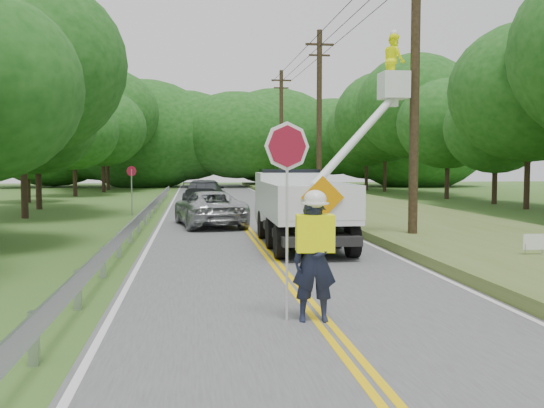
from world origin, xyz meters
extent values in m
plane|color=#3A5B20|center=(0.00, 0.00, 0.00)|extent=(140.00, 140.00, 0.00)
cube|color=#4C4B4E|center=(0.00, 14.00, 0.01)|extent=(7.20, 96.00, 0.02)
cube|color=#FEC704|center=(-0.10, 14.00, 0.02)|extent=(0.12, 96.00, 0.00)
cube|color=#FEC704|center=(0.10, 14.00, 0.02)|extent=(0.12, 96.00, 0.00)
cube|color=silver|center=(-3.45, 14.00, 0.02)|extent=(0.12, 96.00, 0.00)
cube|color=silver|center=(3.45, 14.00, 0.02)|extent=(0.12, 96.00, 0.00)
cube|color=#9FA1A6|center=(-4.10, -2.00, 0.35)|extent=(0.12, 0.14, 0.70)
cube|color=#9FA1A6|center=(-4.10, 1.00, 0.35)|extent=(0.12, 0.14, 0.70)
cube|color=#9FA1A6|center=(-4.10, 4.00, 0.35)|extent=(0.12, 0.14, 0.70)
cube|color=#9FA1A6|center=(-4.10, 7.00, 0.35)|extent=(0.12, 0.14, 0.70)
cube|color=#9FA1A6|center=(-4.10, 10.00, 0.35)|extent=(0.12, 0.14, 0.70)
cube|color=#9FA1A6|center=(-4.10, 13.00, 0.35)|extent=(0.12, 0.14, 0.70)
cube|color=#9FA1A6|center=(-4.10, 16.00, 0.35)|extent=(0.12, 0.14, 0.70)
cube|color=#9FA1A6|center=(-4.10, 19.00, 0.35)|extent=(0.12, 0.14, 0.70)
cube|color=#9FA1A6|center=(-4.10, 22.00, 0.35)|extent=(0.12, 0.14, 0.70)
cube|color=#9FA1A6|center=(-4.10, 25.00, 0.35)|extent=(0.12, 0.14, 0.70)
cube|color=#9FA1A6|center=(-4.10, 28.00, 0.35)|extent=(0.12, 0.14, 0.70)
cube|color=#9FA1A6|center=(-4.10, 31.00, 0.35)|extent=(0.12, 0.14, 0.70)
cube|color=#9FA1A6|center=(-4.10, 34.00, 0.35)|extent=(0.12, 0.14, 0.70)
cube|color=#9FA1A6|center=(-4.10, 37.00, 0.35)|extent=(0.12, 0.14, 0.70)
cube|color=#9FA1A6|center=(-4.00, 15.00, 0.60)|extent=(0.05, 48.00, 0.34)
cylinder|color=black|center=(5.00, 9.00, 5.00)|extent=(0.30, 0.30, 10.00)
cylinder|color=black|center=(5.00, 24.00, 5.00)|extent=(0.30, 0.30, 10.00)
cube|color=black|center=(5.00, 24.00, 9.20)|extent=(1.60, 0.12, 0.12)
cube|color=black|center=(5.00, 24.00, 8.60)|extent=(1.20, 0.10, 0.10)
cylinder|color=black|center=(5.00, 39.00, 5.00)|extent=(0.30, 0.30, 10.00)
cube|color=black|center=(5.00, 39.00, 9.20)|extent=(1.60, 0.12, 0.12)
cube|color=black|center=(5.00, 39.00, 8.60)|extent=(1.20, 0.10, 0.10)
cylinder|color=black|center=(4.30, 17.50, 9.10)|extent=(0.03, 43.00, 0.03)
cylinder|color=black|center=(5.00, 17.50, 9.10)|extent=(0.03, 43.00, 0.03)
cylinder|color=black|center=(5.70, 17.50, 9.10)|extent=(0.03, 43.00, 0.03)
cube|color=#4E6025|center=(7.10, 14.00, 0.15)|extent=(7.00, 96.00, 0.30)
cylinder|color=#332319|center=(-9.87, 19.59, 2.06)|extent=(0.32, 0.32, 4.13)
ellipsoid|color=#164712|center=(-9.87, 19.59, 7.11)|extent=(9.64, 9.64, 8.48)
cylinder|color=#332319|center=(-10.61, 25.25, 1.41)|extent=(0.32, 0.32, 2.81)
ellipsoid|color=#164712|center=(-10.61, 25.25, 4.85)|extent=(6.57, 6.57, 5.78)
cylinder|color=#332319|center=(-12.73, 31.24, 1.09)|extent=(0.32, 0.32, 2.18)
ellipsoid|color=#164712|center=(-12.73, 31.24, 3.75)|extent=(5.09, 5.09, 4.48)
cylinder|color=#332319|center=(-11.15, 38.61, 1.46)|extent=(0.32, 0.32, 2.93)
ellipsoid|color=#164712|center=(-11.15, 38.61, 5.04)|extent=(6.83, 6.83, 6.01)
cylinder|color=#332319|center=(-9.91, 45.04, 1.63)|extent=(0.32, 0.32, 3.26)
ellipsoid|color=#164712|center=(-9.91, 45.04, 5.61)|extent=(7.60, 7.60, 6.68)
cylinder|color=#332319|center=(-10.16, 49.66, 2.09)|extent=(0.32, 0.32, 4.19)
ellipsoid|color=#164712|center=(-10.16, 49.66, 7.21)|extent=(9.77, 9.77, 8.60)
cylinder|color=#332319|center=(16.37, 21.87, 1.89)|extent=(0.32, 0.32, 3.78)
ellipsoid|color=#164712|center=(16.37, 21.87, 6.50)|extent=(8.81, 8.81, 7.75)
cylinder|color=#332319|center=(16.71, 26.19, 1.38)|extent=(0.32, 0.32, 2.76)
ellipsoid|color=#164712|center=(16.71, 26.19, 4.76)|extent=(6.45, 6.45, 5.67)
cylinder|color=#332319|center=(15.97, 31.75, 1.56)|extent=(0.32, 0.32, 3.12)
ellipsoid|color=#164712|center=(15.97, 31.75, 5.38)|extent=(7.28, 7.28, 6.41)
cylinder|color=#332319|center=(15.75, 37.52, 2.06)|extent=(0.32, 0.32, 4.12)
ellipsoid|color=#164712|center=(15.75, 37.52, 7.10)|extent=(9.62, 9.62, 8.47)
cylinder|color=#332319|center=(14.91, 42.79, 1.95)|extent=(0.32, 0.32, 3.89)
ellipsoid|color=#164712|center=(14.91, 42.79, 6.71)|extent=(9.09, 9.09, 8.00)
cylinder|color=#332319|center=(14.09, 45.81, 1.63)|extent=(0.32, 0.32, 3.26)
ellipsoid|color=#164712|center=(14.09, 45.81, 5.62)|extent=(7.61, 7.61, 6.70)
ellipsoid|color=#164712|center=(-21.00, 55.26, 5.50)|extent=(11.13, 8.35, 8.35)
ellipsoid|color=#164712|center=(-17.04, 57.94, 5.50)|extent=(14.54, 10.91, 10.91)
ellipsoid|color=#164712|center=(-12.14, 57.28, 5.50)|extent=(12.77, 9.57, 9.57)
ellipsoid|color=#164712|center=(-7.32, 56.41, 5.50)|extent=(15.81, 11.85, 11.85)
ellipsoid|color=#164712|center=(-2.99, 56.15, 5.50)|extent=(12.80, 9.60, 9.60)
ellipsoid|color=#164712|center=(2.46, 54.40, 5.50)|extent=(12.19, 9.15, 9.15)
ellipsoid|color=#164712|center=(7.06, 57.79, 5.50)|extent=(14.29, 10.72, 10.72)
ellipsoid|color=#164712|center=(13.51, 56.98, 5.50)|extent=(11.36, 8.52, 8.52)
ellipsoid|color=#164712|center=(17.44, 56.09, 5.50)|extent=(12.66, 9.49, 9.49)
ellipsoid|color=#164712|center=(22.13, 54.07, 5.50)|extent=(16.28, 12.21, 12.21)
imported|color=#191E33|center=(-0.12, -0.37, 1.01)|extent=(0.76, 0.53, 1.98)
cube|color=#F1FF04|center=(-0.12, -0.37, 1.46)|extent=(0.64, 0.42, 0.60)
ellipsoid|color=white|center=(-0.12, -0.37, 2.01)|extent=(0.37, 0.37, 0.30)
cylinder|color=#B7B7B7|center=(-0.56, -0.28, 1.40)|extent=(0.04, 0.04, 2.77)
cylinder|color=maroon|center=(-0.56, -0.28, 2.86)|extent=(0.76, 0.27, 0.79)
cylinder|color=black|center=(0.23, 6.05, 0.49)|extent=(0.30, 0.95, 0.95)
cylinder|color=black|center=(2.21, 6.04, 0.49)|extent=(0.30, 0.95, 0.95)
cylinder|color=black|center=(0.25, 8.03, 0.49)|extent=(0.30, 0.95, 0.95)
cylinder|color=black|center=(2.23, 8.02, 0.49)|extent=(0.30, 0.95, 0.95)
cylinder|color=black|center=(0.27, 10.51, 0.49)|extent=(0.30, 0.95, 0.95)
cylinder|color=black|center=(2.25, 10.49, 0.49)|extent=(0.30, 0.95, 0.95)
cube|color=black|center=(1.24, 8.32, 0.56)|extent=(2.13, 6.35, 0.25)
cube|color=silver|center=(1.24, 7.63, 1.06)|extent=(2.31, 4.57, 0.22)
cube|color=silver|center=(0.12, 7.64, 1.55)|extent=(0.09, 4.55, 0.89)
cube|color=silver|center=(2.35, 7.62, 1.55)|extent=(0.09, 4.55, 0.89)
cube|color=silver|center=(1.22, 5.37, 1.55)|extent=(2.28, 0.08, 0.89)
cube|color=silver|center=(1.26, 10.99, 1.36)|extent=(2.24, 1.90, 1.78)
cube|color=black|center=(1.26, 11.19, 2.00)|extent=(1.99, 1.30, 0.74)
cube|color=silver|center=(1.23, 6.54, 1.55)|extent=(0.90, 0.90, 0.79)
cube|color=silver|center=(4.30, 9.00, 5.05)|extent=(0.84, 0.84, 0.84)
imported|color=#F1FF04|center=(4.30, 9.00, 5.84)|extent=(0.62, 0.80, 1.65)
cube|color=orange|center=(1.22, 5.30, 1.70)|extent=(1.12, 0.05, 1.12)
imported|color=#A9ACAF|center=(-1.43, 14.95, 0.73)|extent=(3.14, 5.44, 1.43)
imported|color=#383D41|center=(-1.42, 25.74, 0.81)|extent=(2.76, 5.67, 1.59)
cylinder|color=#9FA1A6|center=(-5.08, 20.54, 1.14)|extent=(0.06, 0.06, 2.29)
cylinder|color=maroon|center=(-5.08, 20.54, 2.18)|extent=(0.47, 0.26, 0.52)
cube|color=white|center=(6.37, 4.19, 0.62)|extent=(0.56, 0.06, 0.39)
cylinder|color=#9FA1A6|center=(6.15, 4.19, 0.28)|extent=(0.02, 0.02, 0.56)
cylinder|color=#9FA1A6|center=(6.60, 4.19, 0.28)|extent=(0.02, 0.02, 0.56)
camera|label=1|loc=(-2.06, -9.97, 2.59)|focal=40.28mm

